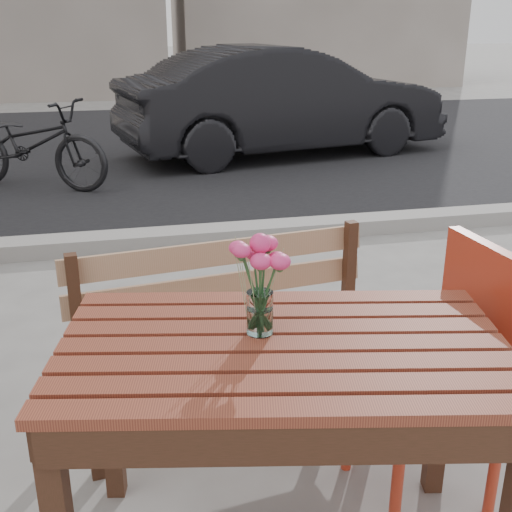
# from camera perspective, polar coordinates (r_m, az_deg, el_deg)

# --- Properties ---
(street) EXTENTS (30.00, 8.12, 0.12)m
(street) POSITION_cam_1_polar(r_m,az_deg,el_deg) (6.93, -9.88, 6.68)
(street) COLOR black
(street) RESTS_ON ground
(main_table) EXTENTS (1.39, 0.98, 0.78)m
(main_table) POSITION_cam_1_polar(r_m,az_deg,el_deg) (1.88, 2.39, -11.14)
(main_table) COLOR maroon
(main_table) RESTS_ON ground
(main_bench) EXTENTS (1.35, 0.56, 0.82)m
(main_bench) POSITION_cam_1_polar(r_m,az_deg,el_deg) (2.68, -2.52, -4.88)
(main_bench) COLOR #A47755
(main_bench) RESTS_ON ground
(red_chair) EXTENTS (0.49, 0.49, 0.93)m
(red_chair) POSITION_cam_1_polar(r_m,az_deg,el_deg) (2.33, 16.80, -8.61)
(red_chair) COLOR #B2301B
(red_chair) RESTS_ON ground
(main_vase) EXTENTS (0.16, 0.16, 0.30)m
(main_vase) POSITION_cam_1_polar(r_m,az_deg,el_deg) (1.79, 0.35, -1.48)
(main_vase) COLOR white
(main_vase) RESTS_ON main_table
(parked_car) EXTENTS (4.24, 2.18, 1.33)m
(parked_car) POSITION_cam_1_polar(r_m,az_deg,el_deg) (8.21, 2.38, 13.59)
(parked_car) COLOR black
(parked_car) RESTS_ON ground
(bicycle) EXTENTS (1.78, 1.33, 0.90)m
(bicycle) POSITION_cam_1_polar(r_m,az_deg,el_deg) (6.91, -19.43, 9.35)
(bicycle) COLOR black
(bicycle) RESTS_ON ground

